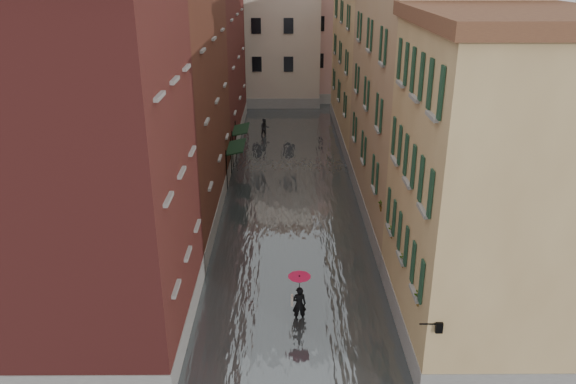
{
  "coord_description": "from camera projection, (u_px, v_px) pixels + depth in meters",
  "views": [
    {
      "loc": [
        -0.34,
        -20.3,
        13.28
      ],
      "look_at": [
        -0.2,
        4.97,
        3.0
      ],
      "focal_mm": 35.0,
      "sensor_mm": 36.0,
      "label": 1
    }
  ],
  "objects": [
    {
      "name": "pedestrian_main",
      "position": [
        299.0,
        294.0,
        22.04
      ],
      "size": [
        0.91,
        0.91,
        2.06
      ],
      "color": "black",
      "rests_on": "ground"
    },
    {
      "name": "awning_far",
      "position": [
        240.0,
        130.0,
        39.34
      ],
      "size": [
        1.09,
        2.73,
        2.8
      ],
      "color": "black",
      "rests_on": "ground"
    },
    {
      "name": "building_right_near",
      "position": [
        492.0,
        194.0,
        19.83
      ],
      "size": [
        6.0,
        8.0,
        11.5
      ],
      "primitive_type": "cube",
      "color": "tan",
      "rests_on": "ground"
    },
    {
      "name": "building_left_near",
      "position": [
        94.0,
        175.0,
        19.48
      ],
      "size": [
        6.0,
        8.0,
        13.0
      ],
      "primitive_type": "cube",
      "color": "maroon",
      "rests_on": "ground"
    },
    {
      "name": "floodwater",
      "position": [
        290.0,
        187.0,
        35.82
      ],
      "size": [
        10.0,
        60.0,
        0.2
      ],
      "primitive_type": "cube",
      "color": "#505658",
      "rests_on": "ground"
    },
    {
      "name": "ground",
      "position": [
        293.0,
        301.0,
        23.81
      ],
      "size": [
        120.0,
        120.0,
        0.0
      ],
      "primitive_type": "plane",
      "color": "#5A5A5D",
      "rests_on": "ground"
    },
    {
      "name": "building_right_far",
      "position": [
        379.0,
        68.0,
        43.91
      ],
      "size": [
        6.0,
        16.0,
        11.5
      ],
      "primitive_type": "cube",
      "color": "tan",
      "rests_on": "ground"
    },
    {
      "name": "building_end_cream",
      "position": [
        259.0,
        37.0,
        56.55
      ],
      "size": [
        12.0,
        9.0,
        13.0
      ],
      "primitive_type": "cube",
      "color": "beige",
      "rests_on": "ground"
    },
    {
      "name": "window_planters",
      "position": [
        401.0,
        237.0,
        21.64
      ],
      "size": [
        0.59,
        8.42,
        0.84
      ],
      "color": "brown",
      "rests_on": "ground"
    },
    {
      "name": "building_left_mid",
      "position": [
        160.0,
        107.0,
        29.76
      ],
      "size": [
        6.0,
        14.0,
        12.5
      ],
      "primitive_type": "cube",
      "color": "#592C1C",
      "rests_on": "ground"
    },
    {
      "name": "awning_near",
      "position": [
        236.0,
        148.0,
        35.58
      ],
      "size": [
        1.09,
        2.97,
        2.8
      ],
      "color": "black",
      "rests_on": "ground"
    },
    {
      "name": "building_left_far",
      "position": [
        199.0,
        52.0,
        43.37
      ],
      "size": [
        6.0,
        16.0,
        14.0
      ],
      "primitive_type": "cube",
      "color": "maroon",
      "rests_on": "ground"
    },
    {
      "name": "building_end_pink",
      "position": [
        345.0,
        39.0,
        58.63
      ],
      "size": [
        10.0,
        9.0,
        12.0
      ],
      "primitive_type": "cube",
      "color": "tan",
      "rests_on": "ground"
    },
    {
      "name": "building_right_mid",
      "position": [
        423.0,
        102.0,
        29.74
      ],
      "size": [
        6.0,
        14.0,
        13.0
      ],
      "primitive_type": "cube",
      "color": "tan",
      "rests_on": "ground"
    },
    {
      "name": "wall_lantern",
      "position": [
        438.0,
        327.0,
        17.14
      ],
      "size": [
        0.71,
        0.22,
        0.35
      ],
      "color": "black",
      "rests_on": "ground"
    },
    {
      "name": "pedestrian_far",
      "position": [
        265.0,
        128.0,
        46.02
      ],
      "size": [
        0.91,
        0.81,
        1.58
      ],
      "primitive_type": "imported",
      "rotation": [
        0.0,
        0.0,
        0.32
      ],
      "color": "black",
      "rests_on": "ground"
    }
  ]
}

